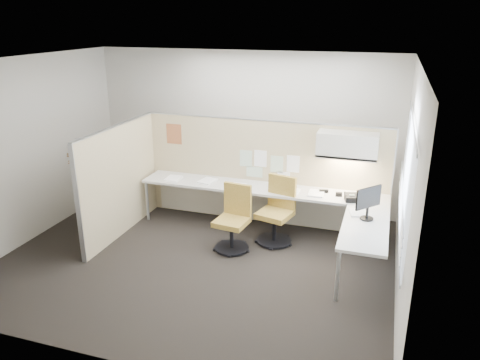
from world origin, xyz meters
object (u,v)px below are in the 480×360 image
(desk, at_px, (279,200))
(chair_left, at_px, (234,220))
(chair_right, at_px, (277,213))
(phone, at_px, (351,198))
(monitor, at_px, (368,201))

(desk, xyz_separation_m, chair_left, (-0.54, -0.63, -0.15))
(chair_left, distance_m, chair_right, 0.71)
(desk, distance_m, phone, 1.12)
(chair_right, distance_m, monitor, 1.50)
(chair_right, distance_m, phone, 1.14)
(desk, height_order, phone, phone)
(desk, bearing_deg, chair_right, -83.28)
(chair_left, bearing_deg, phone, 27.79)
(monitor, bearing_deg, phone, 63.65)
(phone, bearing_deg, chair_left, -174.59)
(desk, relative_size, chair_right, 3.91)
(desk, height_order, monitor, monitor)
(desk, relative_size, chair_left, 4.11)
(monitor, distance_m, phone, 0.71)
(chair_left, relative_size, phone, 3.87)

